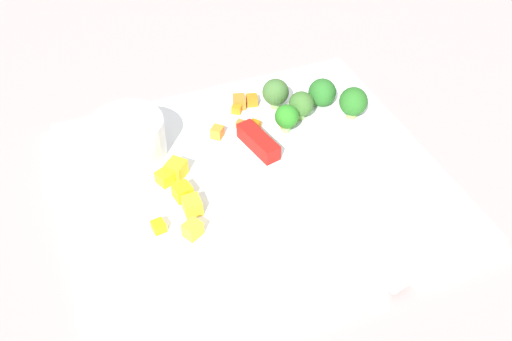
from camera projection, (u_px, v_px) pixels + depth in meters
ground_plane at (256, 184)px, 0.68m from camera, size 4.00×4.00×0.00m
cutting_board at (256, 180)px, 0.68m from camera, size 0.42×0.38×0.01m
prep_bowl at (128, 137)px, 0.69m from camera, size 0.09×0.09×0.05m
chef_knife at (285, 168)px, 0.67m from camera, size 0.08×0.28×0.02m
carrot_dice_0 at (254, 126)px, 0.73m from camera, size 0.02×0.02×0.01m
carrot_dice_1 at (284, 123)px, 0.74m from camera, size 0.01×0.01×0.01m
carrot_dice_2 at (237, 109)px, 0.76m from camera, size 0.02×0.02×0.01m
carrot_dice_3 at (252, 100)px, 0.77m from camera, size 0.02×0.02×0.01m
carrot_dice_4 at (217, 132)px, 0.72m from camera, size 0.02×0.02×0.01m
carrot_dice_5 at (240, 124)px, 0.73m from camera, size 0.01×0.01×0.01m
carrot_dice_6 at (239, 102)px, 0.76m from camera, size 0.02×0.02×0.01m
pepper_dice_0 at (184, 194)px, 0.64m from camera, size 0.02×0.02×0.02m
pepper_dice_1 at (165, 178)px, 0.66m from camera, size 0.02×0.02×0.02m
pepper_dice_2 at (159, 226)px, 0.61m from camera, size 0.01×0.02×0.01m
pepper_dice_3 at (192, 206)px, 0.63m from camera, size 0.02×0.02×0.02m
pepper_dice_4 at (193, 229)px, 0.60m from camera, size 0.02×0.02×0.02m
pepper_dice_5 at (176, 169)px, 0.67m from camera, size 0.03×0.03×0.02m
broccoli_floret_0 at (276, 93)px, 0.75m from camera, size 0.03×0.03×0.04m
broccoli_floret_1 at (353, 102)px, 0.74m from camera, size 0.04×0.04×0.04m
broccoli_floret_2 at (287, 117)px, 0.72m from camera, size 0.03×0.03×0.04m
broccoli_floret_3 at (322, 93)px, 0.76m from camera, size 0.04×0.04×0.04m
broccoli_floret_4 at (301, 104)px, 0.74m from camera, size 0.03×0.03×0.04m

